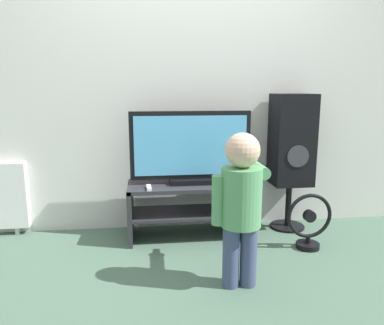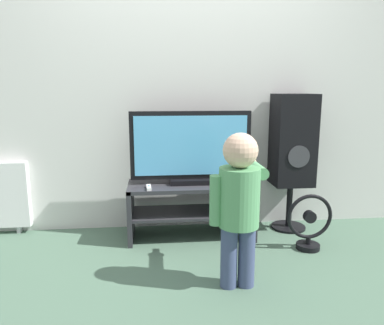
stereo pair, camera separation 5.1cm
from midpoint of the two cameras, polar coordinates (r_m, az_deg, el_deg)
name	(u,v)px [view 1 (the left image)]	position (r m, az deg, el deg)	size (l,w,h in m)	color
ground_plane	(194,246)	(3.00, -0.21, -12.58)	(16.00, 16.00, 0.00)	#4C6B56
wall_back	(187,77)	(3.24, -1.26, 12.83)	(10.00, 0.06, 2.60)	silver
tv_stand	(191,201)	(3.09, -0.66, -5.95)	(1.02, 0.42, 0.45)	#2D2D33
television	(191,148)	(3.00, -0.71, 2.19)	(0.97, 0.20, 0.58)	black
game_console	(240,180)	(3.10, 6.80, -2.68)	(0.04, 0.16, 0.04)	white
remote_primary	(149,188)	(2.90, -7.09, -3.82)	(0.04, 0.13, 0.03)	white
child	(241,198)	(2.27, 6.87, -5.36)	(0.37, 0.53, 0.96)	#3F4C72
speaker_tower	(292,143)	(3.28, 14.51, 2.94)	(0.33, 0.31, 1.17)	black
floor_fan	(309,224)	(3.02, 16.94, -8.89)	(0.35, 0.18, 0.43)	black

